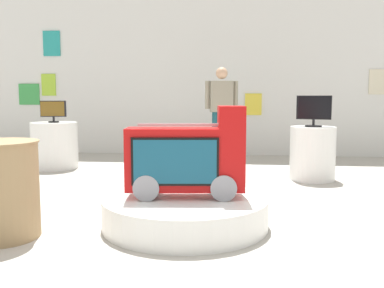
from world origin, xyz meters
name	(u,v)px	position (x,y,z in m)	size (l,w,h in m)	color
ground_plane	(191,230)	(0.00, 0.00, 0.00)	(30.00, 30.00, 0.00)	#B2ADA3
back_wall_display	(217,72)	(-0.02, 5.06, 1.70)	(12.36, 0.13, 3.40)	silver
main_display_pedestal	(185,211)	(-0.07, 0.13, 0.14)	(1.53, 1.53, 0.27)	white
novelty_firetruck_tv	(187,161)	(-0.05, 0.12, 0.61)	(1.10, 0.46, 0.84)	gray
display_pedestal_left_rear	(312,153)	(1.48, 2.53, 0.38)	(0.64, 0.64, 0.77)	white
tv_on_left_rear	(314,110)	(1.48, 2.52, 1.00)	(0.48, 0.23, 0.44)	black
display_pedestal_center_rear	(55,145)	(-2.64, 3.09, 0.38)	(0.76, 0.76, 0.77)	white
tv_on_center_rear	(53,110)	(-2.64, 3.09, 0.97)	(0.41, 0.17, 0.36)	black
side_table_round	(0,189)	(-1.58, -0.36, 0.42)	(0.65, 0.65, 0.83)	#9E7F56
shopper_browsing_near_truck	(221,108)	(0.13, 3.57, 0.99)	(0.55, 0.25, 1.69)	#194751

